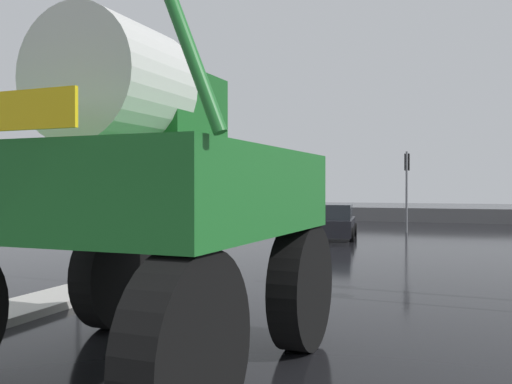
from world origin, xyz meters
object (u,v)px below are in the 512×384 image
object	(u,v)px
sedan_ahead	(334,222)
traffic_signal_near_left	(82,174)
traffic_signal_far_left	(407,173)
oversize_sprayer	(138,196)
bare_tree_left	(129,120)

from	to	relation	value
sedan_ahead	traffic_signal_near_left	bearing A→B (deg)	157.96
sedan_ahead	traffic_signal_far_left	distance (m)	5.74
oversize_sprayer	traffic_signal_far_left	xyz separation A→B (m)	(1.50, 22.80, 0.76)
traffic_signal_near_left	traffic_signal_far_left	size ratio (longest dim) A/B	0.88
bare_tree_left	traffic_signal_far_left	bearing A→B (deg)	33.51
bare_tree_left	oversize_sprayer	bearing A→B (deg)	-57.33
sedan_ahead	oversize_sprayer	bearing A→B (deg)	177.08
oversize_sprayer	bare_tree_left	xyz separation A→B (m)	(-9.82, 15.31, 3.05)
sedan_ahead	bare_tree_left	xyz separation A→B (m)	(-8.54, -3.00, 4.53)
bare_tree_left	traffic_signal_near_left	bearing A→B (deg)	-63.34
oversize_sprayer	sedan_ahead	bearing A→B (deg)	6.59
oversize_sprayer	traffic_signal_far_left	world-z (taller)	oversize_sprayer
oversize_sprayer	bare_tree_left	size ratio (longest dim) A/B	0.79
traffic_signal_near_left	bare_tree_left	bearing A→B (deg)	116.66
traffic_signal_near_left	traffic_signal_far_left	distance (m)	18.60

